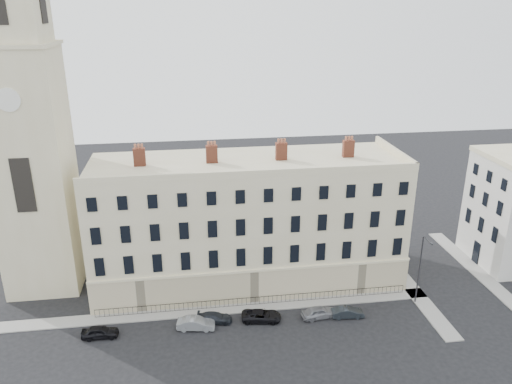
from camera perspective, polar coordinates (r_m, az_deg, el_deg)
ground at (r=54.47m, az=7.24°, el=-15.30°), size 160.00×160.00×0.00m
terrace at (r=59.87m, az=-0.96°, el=-3.34°), size 36.22×12.22×17.00m
church_tower at (r=60.31m, az=-24.73°, el=6.14°), size 8.00×8.13×44.00m
pavement_terrace at (r=57.04m, az=-4.13°, el=-13.25°), size 48.00×2.00×0.12m
pavement_east_return at (r=64.86m, az=16.66°, el=-9.65°), size 2.00×24.00×0.12m
pavement_adjacent at (r=70.91m, az=23.44°, el=-7.83°), size 2.00×20.00×0.12m
railings at (r=57.44m, az=-0.10°, el=-12.34°), size 35.00×0.04×0.96m
car_a at (r=54.98m, az=-17.40°, el=-15.01°), size 3.70×1.52×1.26m
car_b at (r=54.12m, az=-6.89°, el=-14.70°), size 4.11×1.95×1.30m
car_c at (r=54.96m, az=-4.75°, el=-14.13°), size 3.92×2.05×1.08m
car_d at (r=55.01m, az=0.63°, el=-13.95°), size 4.52×2.60×1.18m
car_e at (r=55.85m, az=7.23°, el=-13.47°), size 4.00×1.97×1.31m
car_f at (r=56.41m, az=10.42°, el=-13.38°), size 3.58×1.45×1.16m
streetlamp at (r=58.57m, az=18.26°, el=-8.16°), size 0.42×1.80×8.36m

